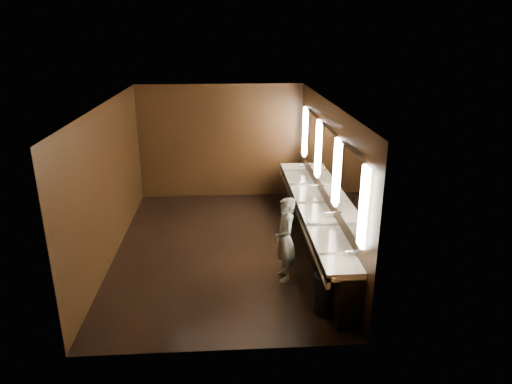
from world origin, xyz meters
TOP-DOWN VIEW (x-y plane):
  - floor at (0.00, 0.00)m, footprint 6.00×6.00m
  - ceiling at (0.00, 0.00)m, footprint 4.00×6.00m
  - wall_back at (0.00, 3.00)m, footprint 4.00×0.02m
  - wall_front at (0.00, -3.00)m, footprint 4.00×0.02m
  - wall_left at (-2.00, 0.00)m, footprint 0.02×6.00m
  - wall_right at (2.00, 0.00)m, footprint 0.02×6.00m
  - sink_counter at (1.79, 0.00)m, footprint 0.55×5.40m
  - mirror_band at (1.98, -0.00)m, footprint 0.06×5.03m
  - person at (1.08, -1.19)m, footprint 0.39×0.56m
  - trash_bin at (1.58, -2.20)m, footprint 0.50×0.50m

SIDE VIEW (x-z plane):
  - floor at x=0.00m, z-range 0.00..0.00m
  - trash_bin at x=1.58m, z-range 0.00..0.61m
  - sink_counter at x=1.79m, z-range -0.01..1.00m
  - person at x=1.08m, z-range 0.00..1.45m
  - wall_back at x=0.00m, z-range 0.00..2.80m
  - wall_front at x=0.00m, z-range 0.00..2.80m
  - wall_left at x=-2.00m, z-range 0.00..2.80m
  - wall_right at x=2.00m, z-range 0.00..2.80m
  - mirror_band at x=1.98m, z-range 1.17..2.32m
  - ceiling at x=0.00m, z-range 2.79..2.81m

